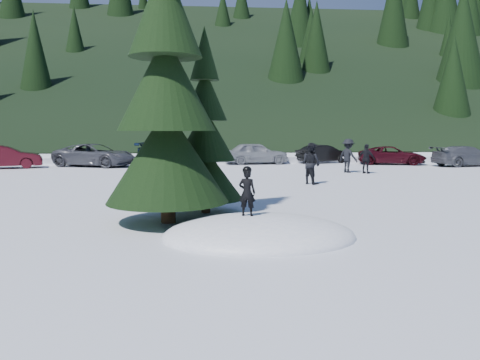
{
  "coord_description": "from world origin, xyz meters",
  "views": [
    {
      "loc": [
        -1.3,
        -10.48,
        2.49
      ],
      "look_at": [
        -0.28,
        1.94,
        1.1
      ],
      "focal_mm": 35.0,
      "sensor_mm": 36.0,
      "label": 1
    }
  ],
  "objects": [
    {
      "name": "car_2",
      "position": [
        -8.22,
        20.44,
        0.74
      ],
      "size": [
        5.83,
        4.24,
        1.47
      ],
      "primitive_type": "imported",
      "rotation": [
        0.0,
        0.0,
        1.19
      ],
      "color": "#494A50",
      "rests_on": "ground"
    },
    {
      "name": "ground",
      "position": [
        0.0,
        0.0,
        0.0
      ],
      "size": [
        200.0,
        200.0,
        0.0
      ],
      "primitive_type": "plane",
      "color": "white",
      "rests_on": "ground"
    },
    {
      "name": "forest_hillside",
      "position": [
        0.0,
        54.0,
        12.5
      ],
      "size": [
        200.0,
        60.0,
        25.0
      ],
      "primitive_type": null,
      "color": "black",
      "rests_on": "ground"
    },
    {
      "name": "spruce_tall",
      "position": [
        -2.2,
        1.8,
        3.32
      ],
      "size": [
        3.2,
        3.2,
        8.6
      ],
      "color": "#302010",
      "rests_on": "ground"
    },
    {
      "name": "spruce_short",
      "position": [
        -1.2,
        3.2,
        2.1
      ],
      "size": [
        2.2,
        2.2,
        5.37
      ],
      "color": "#302010",
      "rests_on": "ground"
    },
    {
      "name": "car_6",
      "position": [
        11.67,
        20.54,
        0.62
      ],
      "size": [
        4.84,
        3.11,
        1.24
      ],
      "primitive_type": "imported",
      "rotation": [
        0.0,
        0.0,
        1.32
      ],
      "color": "#360912",
      "rests_on": "ground"
    },
    {
      "name": "car_5",
      "position": [
        7.32,
        22.14,
        0.65
      ],
      "size": [
        4.16,
        2.59,
        1.29
      ],
      "primitive_type": "imported",
      "rotation": [
        0.0,
        0.0,
        1.91
      ],
      "color": "black",
      "rests_on": "ground"
    },
    {
      "name": "car_1",
      "position": [
        -13.39,
        19.3,
        0.7
      ],
      "size": [
        4.53,
        2.75,
        1.41
      ],
      "primitive_type": "imported",
      "rotation": [
        0.0,
        0.0,
        1.89
      ],
      "color": "#3E0B13",
      "rests_on": "ground"
    },
    {
      "name": "adult_0",
      "position": [
        3.53,
        9.87,
        0.92
      ],
      "size": [
        1.08,
        1.13,
        1.84
      ],
      "primitive_type": "imported",
      "rotation": [
        0.0,
        0.0,
        2.16
      ],
      "color": "black",
      "rests_on": "ground"
    },
    {
      "name": "adult_1",
      "position": [
        7.67,
        14.39,
        0.81
      ],
      "size": [
        0.96,
        0.93,
        1.62
      ],
      "primitive_type": "imported",
      "rotation": [
        0.0,
        0.0,
        2.4
      ],
      "color": "black",
      "rests_on": "ground"
    },
    {
      "name": "car_7",
      "position": [
        15.92,
        18.74,
        0.66
      ],
      "size": [
        4.82,
        2.67,
        1.32
      ],
      "primitive_type": "imported",
      "rotation": [
        0.0,
        0.0,
        1.76
      ],
      "color": "#53555B",
      "rests_on": "ground"
    },
    {
      "name": "adult_2",
      "position": [
        6.84,
        14.99,
        0.94
      ],
      "size": [
        1.23,
        1.41,
        1.89
      ],
      "primitive_type": "imported",
      "rotation": [
        0.0,
        0.0,
        2.11
      ],
      "color": "black",
      "rests_on": "ground"
    },
    {
      "name": "snow_mound",
      "position": [
        0.0,
        0.0,
        0.0
      ],
      "size": [
        4.48,
        3.52,
        0.96
      ],
      "primitive_type": "ellipsoid",
      "color": "white",
      "rests_on": "ground"
    },
    {
      "name": "car_3",
      "position": [
        -3.06,
        21.67,
        0.77
      ],
      "size": [
        5.66,
        3.4,
        1.54
      ],
      "primitive_type": "imported",
      "rotation": [
        0.0,
        0.0,
        1.32
      ],
      "color": "black",
      "rests_on": "ground"
    },
    {
      "name": "car_4",
      "position": [
        2.43,
        21.61,
        0.76
      ],
      "size": [
        4.59,
        2.21,
        1.51
      ],
      "primitive_type": "imported",
      "rotation": [
        0.0,
        0.0,
        1.67
      ],
      "color": "gray",
      "rests_on": "ground"
    },
    {
      "name": "child_skier",
      "position": [
        -0.27,
        0.08,
        1.02
      ],
      "size": [
        0.45,
        0.36,
        1.07
      ],
      "primitive_type": "imported",
      "rotation": [
        0.0,
        0.0,
        2.83
      ],
      "color": "black",
      "rests_on": "snow_mound"
    }
  ]
}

